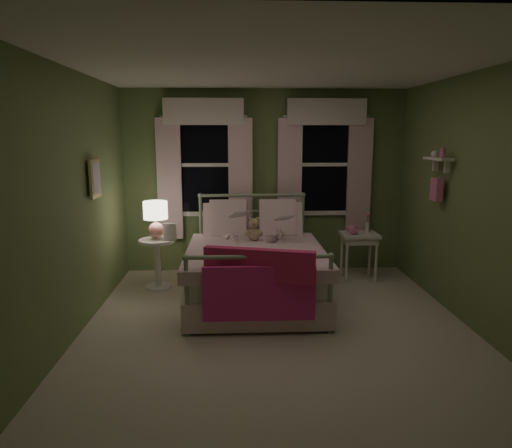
{
  "coord_description": "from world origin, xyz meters",
  "views": [
    {
      "loc": [
        -0.41,
        -4.44,
        1.97
      ],
      "look_at": [
        -0.2,
        0.5,
        1.0
      ],
      "focal_mm": 32.0,
      "sensor_mm": 36.0,
      "label": 1
    }
  ],
  "objects_px": {
    "child_right": "(275,221)",
    "table_lamp": "(156,216)",
    "teddy_bear": "(254,231)",
    "nightstand_left": "(157,257)",
    "nightstand_right": "(359,240)",
    "bed": "(255,268)",
    "child_left": "(231,220)"
  },
  "relations": [
    {
      "from": "child_right",
      "to": "table_lamp",
      "type": "relative_size",
      "value": 1.36
    },
    {
      "from": "teddy_bear",
      "to": "nightstand_left",
      "type": "height_order",
      "value": "teddy_bear"
    },
    {
      "from": "child_right",
      "to": "nightstand_right",
      "type": "bearing_deg",
      "value": -148.04
    },
    {
      "from": "bed",
      "to": "teddy_bear",
      "type": "height_order",
      "value": "bed"
    },
    {
      "from": "child_right",
      "to": "nightstand_right",
      "type": "xyz_separation_m",
      "value": [
        1.18,
        0.29,
        -0.34
      ]
    },
    {
      "from": "child_right",
      "to": "nightstand_left",
      "type": "distance_m",
      "value": 1.59
    },
    {
      "from": "teddy_bear",
      "to": "nightstand_right",
      "type": "xyz_separation_m",
      "value": [
        1.46,
        0.45,
        -0.24
      ]
    },
    {
      "from": "child_right",
      "to": "table_lamp",
      "type": "height_order",
      "value": "child_right"
    },
    {
      "from": "child_left",
      "to": "nightstand_right",
      "type": "bearing_deg",
      "value": 178.23
    },
    {
      "from": "table_lamp",
      "to": "nightstand_right",
      "type": "distance_m",
      "value": 2.74
    },
    {
      "from": "child_left",
      "to": "nightstand_right",
      "type": "relative_size",
      "value": 1.05
    },
    {
      "from": "bed",
      "to": "child_left",
      "type": "xyz_separation_m",
      "value": [
        -0.28,
        0.42,
        0.52
      ]
    },
    {
      "from": "child_left",
      "to": "teddy_bear",
      "type": "distance_m",
      "value": 0.34
    },
    {
      "from": "table_lamp",
      "to": "child_left",
      "type": "bearing_deg",
      "value": -2.82
    },
    {
      "from": "bed",
      "to": "table_lamp",
      "type": "relative_size",
      "value": 4.3
    },
    {
      "from": "nightstand_left",
      "to": "nightstand_right",
      "type": "bearing_deg",
      "value": 5.18
    },
    {
      "from": "teddy_bear",
      "to": "table_lamp",
      "type": "bearing_deg",
      "value": 170.59
    },
    {
      "from": "table_lamp",
      "to": "nightstand_right",
      "type": "relative_size",
      "value": 0.74
    },
    {
      "from": "teddy_bear",
      "to": "nightstand_left",
      "type": "bearing_deg",
      "value": 170.59
    },
    {
      "from": "bed",
      "to": "nightstand_left",
      "type": "height_order",
      "value": "bed"
    },
    {
      "from": "bed",
      "to": "nightstand_right",
      "type": "distance_m",
      "value": 1.63
    },
    {
      "from": "teddy_bear",
      "to": "nightstand_right",
      "type": "bearing_deg",
      "value": 17.15
    },
    {
      "from": "child_left",
      "to": "teddy_bear",
      "type": "height_order",
      "value": "child_left"
    },
    {
      "from": "bed",
      "to": "nightstand_right",
      "type": "height_order",
      "value": "bed"
    },
    {
      "from": "child_right",
      "to": "teddy_bear",
      "type": "height_order",
      "value": "child_right"
    },
    {
      "from": "child_right",
      "to": "nightstand_right",
      "type": "distance_m",
      "value": 1.26
    },
    {
      "from": "bed",
      "to": "child_right",
      "type": "relative_size",
      "value": 3.17
    },
    {
      "from": "bed",
      "to": "teddy_bear",
      "type": "bearing_deg",
      "value": 90.0
    },
    {
      "from": "child_right",
      "to": "bed",
      "type": "bearing_deg",
      "value": 74.45
    },
    {
      "from": "bed",
      "to": "nightstand_right",
      "type": "bearing_deg",
      "value": 26.05
    },
    {
      "from": "table_lamp",
      "to": "nightstand_right",
      "type": "bearing_deg",
      "value": 5.18
    },
    {
      "from": "nightstand_right",
      "to": "table_lamp",
      "type": "bearing_deg",
      "value": -174.82
    }
  ]
}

